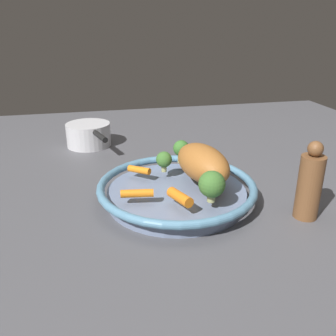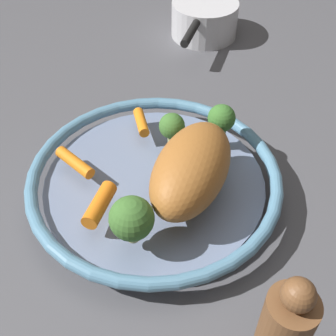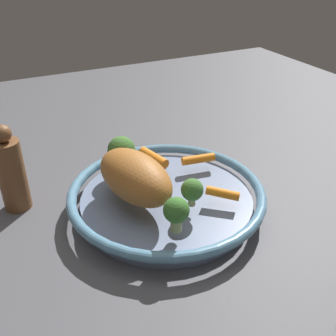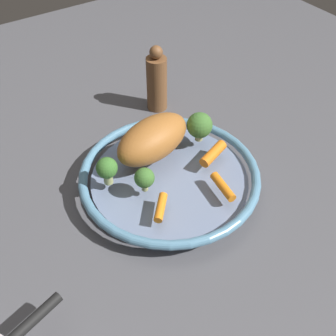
# 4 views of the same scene
# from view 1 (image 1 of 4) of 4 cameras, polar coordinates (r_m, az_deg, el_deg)

# --- Properties ---
(ground_plane) EXTENTS (1.82, 1.82, 0.00)m
(ground_plane) POSITION_cam_1_polar(r_m,az_deg,el_deg) (0.83, 1.35, -5.09)
(ground_plane) COLOR #4C4C51
(serving_bowl) EXTENTS (0.36, 0.36, 0.05)m
(serving_bowl) POSITION_cam_1_polar(r_m,az_deg,el_deg) (0.82, 1.37, -3.57)
(serving_bowl) COLOR slate
(serving_bowl) RESTS_ON ground_plane
(roast_chicken_piece) EXTENTS (0.12, 0.18, 0.08)m
(roast_chicken_piece) POSITION_cam_1_polar(r_m,az_deg,el_deg) (0.81, 5.56, 0.63)
(roast_chicken_piece) COLOR #A2622A
(roast_chicken_piece) RESTS_ON serving_bowl
(baby_carrot_right) EXTENTS (0.07, 0.03, 0.02)m
(baby_carrot_right) POSITION_cam_1_polar(r_m,az_deg,el_deg) (0.74, -4.85, -3.97)
(baby_carrot_right) COLOR orange
(baby_carrot_right) RESTS_ON serving_bowl
(baby_carrot_center) EXTENTS (0.05, 0.05, 0.02)m
(baby_carrot_center) POSITION_cam_1_polar(r_m,az_deg,el_deg) (0.86, -4.52, -0.29)
(baby_carrot_center) COLOR orange
(baby_carrot_center) RESTS_ON serving_bowl
(baby_carrot_near_rim) EXTENTS (0.04, 0.07, 0.03)m
(baby_carrot_near_rim) POSITION_cam_1_polar(r_m,az_deg,el_deg) (0.72, 1.87, -4.57)
(baby_carrot_near_rim) COLOR orange
(baby_carrot_near_rim) RESTS_ON serving_bowl
(broccoli_floret_mid) EXTENTS (0.05, 0.05, 0.06)m
(broccoli_floret_mid) POSITION_cam_1_polar(r_m,az_deg,el_deg) (0.72, 6.87, -2.57)
(broccoli_floret_mid) COLOR tan
(broccoli_floret_mid) RESTS_ON serving_bowl
(broccoli_floret_large) EXTENTS (0.04, 0.04, 0.06)m
(broccoli_floret_large) POSITION_cam_1_polar(r_m,az_deg,el_deg) (0.91, 2.07, 2.96)
(broccoli_floret_large) COLOR #9CA466
(broccoli_floret_large) RESTS_ON serving_bowl
(broccoli_floret_small) EXTENTS (0.04, 0.04, 0.05)m
(broccoli_floret_small) POSITION_cam_1_polar(r_m,az_deg,el_deg) (0.86, -0.62, 1.29)
(broccoli_floret_small) COLOR tan
(broccoli_floret_small) RESTS_ON serving_bowl
(pepper_mill) EXTENTS (0.05, 0.05, 0.17)m
(pepper_mill) POSITION_cam_1_polar(r_m,az_deg,el_deg) (0.79, 21.26, -2.39)
(pepper_mill) COLOR brown
(pepper_mill) RESTS_ON ground_plane
(saucepan) EXTENTS (0.14, 0.22, 0.07)m
(saucepan) POSITION_cam_1_polar(r_m,az_deg,el_deg) (1.20, -12.28, 5.12)
(saucepan) COLOR silver
(saucepan) RESTS_ON ground_plane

